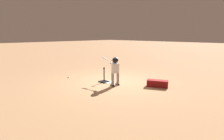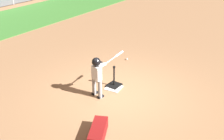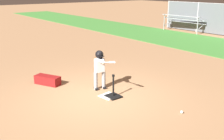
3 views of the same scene
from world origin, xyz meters
name	(u,v)px [view 3 (image 3 of 3)]	position (x,y,z in m)	size (l,w,h in m)	color
ground_plane	(98,97)	(0.00, 0.00, 0.00)	(90.00, 90.00, 0.00)	#99704C
home_plate	(109,96)	(0.14, 0.29, 0.01)	(0.44, 0.44, 0.02)	white
batting_tee	(113,94)	(0.26, 0.36, 0.10)	(0.41, 0.37, 0.67)	black
batter_child	(100,65)	(-0.45, 0.41, 0.77)	(1.12, 0.44, 1.20)	gray
baseball	(182,112)	(2.10, 1.05, 0.04)	(0.07, 0.07, 0.07)	white
bleachers_center	(189,23)	(-5.96, 12.23, 0.58)	(3.13, 2.77, 1.19)	#93969E
equipment_bag	(48,80)	(-1.84, -0.67, 0.14)	(0.84, 0.32, 0.28)	maroon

